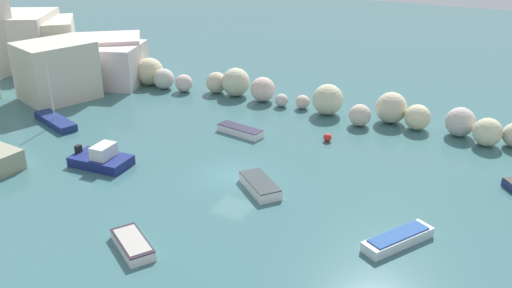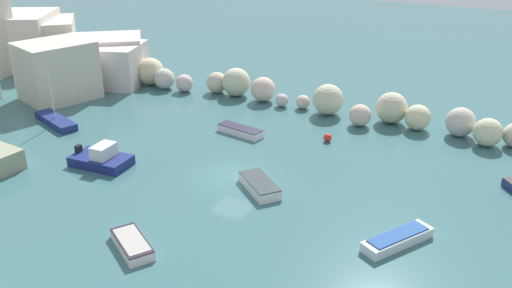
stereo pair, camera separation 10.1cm
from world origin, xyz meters
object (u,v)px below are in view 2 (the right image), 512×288
(moored_boat_6, at_px, (102,158))
(channel_buoy, at_px, (328,138))
(moored_boat_0, at_px, (56,121))
(moored_boat_3, at_px, (132,244))
(moored_boat_4, at_px, (240,131))
(moored_boat_5, at_px, (260,185))
(moored_boat_1, at_px, (397,239))

(moored_boat_6, bearing_deg, channel_buoy, 38.12)
(moored_boat_0, distance_m, moored_boat_3, 21.05)
(moored_boat_0, relative_size, moored_boat_6, 1.28)
(moored_boat_4, height_order, moored_boat_5, moored_boat_5)
(moored_boat_1, height_order, moored_boat_3, moored_boat_1)
(moored_boat_4, relative_size, moored_boat_5, 1.09)
(moored_boat_1, distance_m, moored_boat_5, 9.70)
(moored_boat_6, bearing_deg, moored_boat_5, 5.25)
(channel_buoy, height_order, moored_boat_1, same)
(channel_buoy, distance_m, moored_boat_6, 17.15)
(channel_buoy, relative_size, moored_boat_3, 0.18)
(moored_boat_3, relative_size, moored_boat_4, 0.88)
(moored_boat_1, distance_m, moored_boat_4, 18.10)
(moored_boat_3, distance_m, moored_boat_5, 9.56)
(moored_boat_6, bearing_deg, moored_boat_1, -4.40)
(moored_boat_3, bearing_deg, moored_boat_1, 61.06)
(moored_boat_3, height_order, moored_boat_6, moored_boat_6)
(channel_buoy, relative_size, moored_boat_6, 0.15)
(moored_boat_6, bearing_deg, moored_boat_0, 150.32)
(moored_boat_3, relative_size, moored_boat_6, 0.84)
(channel_buoy, distance_m, moored_boat_0, 22.91)
(moored_boat_1, bearing_deg, moored_boat_6, -60.26)
(moored_boat_6, bearing_deg, moored_boat_4, 54.50)
(moored_boat_4, distance_m, moored_boat_5, 9.64)
(channel_buoy, xyz_separation_m, moored_boat_4, (-6.82, -1.81, -0.02))
(moored_boat_1, xyz_separation_m, moored_boat_4, (-15.16, 9.89, -0.01))
(moored_boat_5, bearing_deg, moored_boat_4, -14.20)
(moored_boat_1, height_order, moored_boat_4, moored_boat_1)
(moored_boat_0, relative_size, moored_boat_4, 1.34)
(moored_boat_0, distance_m, moored_boat_5, 20.82)
(channel_buoy, distance_m, moored_boat_3, 19.11)
(moored_boat_4, bearing_deg, moored_boat_6, -111.84)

